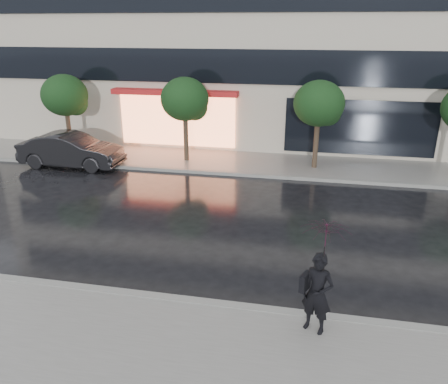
# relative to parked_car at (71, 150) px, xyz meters

# --- Properties ---
(ground) EXTENTS (120.00, 120.00, 0.00)m
(ground) POSITION_rel_parked_car_xyz_m (7.99, -8.30, -0.78)
(ground) COLOR black
(ground) RESTS_ON ground
(sidewalk_near) EXTENTS (60.00, 4.50, 0.12)m
(sidewalk_near) POSITION_rel_parked_car_xyz_m (7.99, -11.55, -0.72)
(sidewalk_near) COLOR slate
(sidewalk_near) RESTS_ON ground
(sidewalk_far) EXTENTS (60.00, 3.50, 0.12)m
(sidewalk_far) POSITION_rel_parked_car_xyz_m (7.99, 1.95, -0.72)
(sidewalk_far) COLOR slate
(sidewalk_far) RESTS_ON ground
(curb_near) EXTENTS (60.00, 0.25, 0.14)m
(curb_near) POSITION_rel_parked_car_xyz_m (7.99, -9.30, -0.71)
(curb_near) COLOR gray
(curb_near) RESTS_ON ground
(curb_far) EXTENTS (60.00, 0.25, 0.14)m
(curb_far) POSITION_rel_parked_car_xyz_m (7.99, 0.20, -0.71)
(curb_far) COLOR gray
(curb_far) RESTS_ON ground
(tree_far_west) EXTENTS (2.20, 2.20, 3.99)m
(tree_far_west) POSITION_rel_parked_car_xyz_m (-0.95, 1.73, 2.14)
(tree_far_west) COLOR #33261C
(tree_far_west) RESTS_ON ground
(tree_mid_west) EXTENTS (2.20, 2.20, 3.99)m
(tree_mid_west) POSITION_rel_parked_car_xyz_m (5.05, 1.73, 2.14)
(tree_mid_west) COLOR #33261C
(tree_mid_west) RESTS_ON ground
(tree_mid_east) EXTENTS (2.20, 2.20, 3.99)m
(tree_mid_east) POSITION_rel_parked_car_xyz_m (11.05, 1.73, 2.14)
(tree_mid_east) COLOR #33261C
(tree_mid_east) RESTS_ON ground
(parked_car) EXTENTS (4.75, 1.71, 1.56)m
(parked_car) POSITION_rel_parked_car_xyz_m (0.00, 0.00, 0.00)
(parked_car) COLOR black
(parked_car) RESTS_ON ground
(pedestrian_with_umbrella) EXTENTS (1.29, 1.30, 2.51)m
(pedestrian_with_umbrella) POSITION_rel_parked_car_xyz_m (11.10, -9.81, 0.97)
(pedestrian_with_umbrella) COLOR black
(pedestrian_with_umbrella) RESTS_ON sidewalk_near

